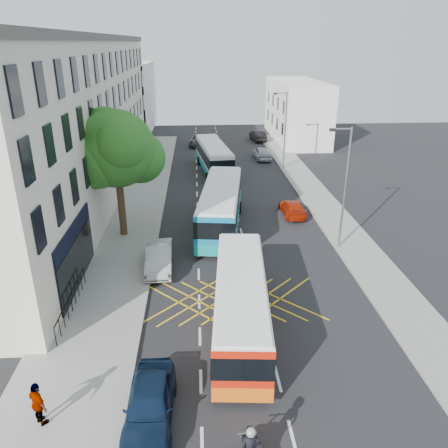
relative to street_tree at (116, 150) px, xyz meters
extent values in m
plane|color=black|center=(8.51, -14.97, -6.29)|extent=(120.00, 120.00, 0.00)
cube|color=gray|center=(0.01, 0.03, -6.22)|extent=(5.00, 70.00, 0.15)
cube|color=gray|center=(16.01, 0.03, -6.22)|extent=(3.00, 70.00, 0.15)
cube|color=beige|center=(-5.49, 9.53, 0.21)|extent=(8.00, 45.00, 13.00)
cube|color=#59544C|center=(-5.49, 9.53, 6.96)|extent=(8.30, 45.00, 0.50)
cube|color=black|center=(-1.44, -6.97, -2.89)|extent=(0.12, 7.00, 0.90)
cube|color=black|center=(-1.44, -6.97, -4.69)|extent=(0.12, 7.00, 2.60)
cube|color=silver|center=(-5.49, 40.03, -1.29)|extent=(8.00, 20.00, 10.00)
cube|color=silver|center=(19.51, 33.03, -2.29)|extent=(6.00, 18.00, 8.00)
cylinder|color=#382619|center=(0.01, 0.03, -3.94)|extent=(0.50, 0.50, 4.40)
sphere|color=#265618|center=(0.01, 0.03, 0.06)|extent=(5.20, 5.20, 5.20)
sphere|color=#265618|center=(1.41, 0.83, -0.74)|extent=(3.60, 3.60, 3.60)
sphere|color=#265618|center=(-1.19, -0.57, -0.54)|extent=(3.80, 3.80, 3.80)
sphere|color=#265618|center=(0.61, -1.27, 0.66)|extent=(3.40, 3.40, 3.40)
sphere|color=#265618|center=(-0.79, 1.13, 1.06)|extent=(3.20, 3.20, 3.20)
cylinder|color=slate|center=(14.81, -2.97, -2.14)|extent=(0.14, 0.14, 8.00)
cylinder|color=slate|center=(14.21, -2.97, 1.76)|extent=(1.20, 0.10, 0.10)
cube|color=black|center=(13.61, -2.97, 1.71)|extent=(0.35, 0.15, 0.18)
cylinder|color=slate|center=(14.81, 17.03, -2.14)|extent=(0.14, 0.14, 8.00)
cylinder|color=slate|center=(14.21, 17.03, 1.76)|extent=(1.20, 0.10, 0.10)
cube|color=black|center=(13.61, 17.03, 1.71)|extent=(0.35, 0.15, 0.18)
cube|color=silver|center=(7.28, -11.49, -4.75)|extent=(3.13, 10.27, 2.44)
cube|color=silver|center=(7.28, -11.49, -3.49)|extent=(2.93, 10.05, 0.11)
cube|color=black|center=(7.28, -11.49, -4.41)|extent=(3.19, 10.33, 1.01)
cube|color=orange|center=(7.28, -11.49, -5.60)|extent=(3.18, 10.32, 0.69)
cube|color=red|center=(6.87, -16.50, -4.73)|extent=(2.34, 0.29, 2.30)
cube|color=#FF0C0C|center=(5.97, -16.43, -5.37)|extent=(0.25, 0.08, 0.25)
cube|color=#FF0C0C|center=(7.76, -16.58, -5.37)|extent=(0.25, 0.08, 0.25)
cylinder|color=black|center=(6.37, -8.65, -5.88)|extent=(0.33, 0.85, 0.83)
cylinder|color=black|center=(8.66, -8.84, -5.88)|extent=(0.33, 0.85, 0.83)
cylinder|color=black|center=(5.85, -14.78, -5.88)|extent=(0.33, 0.85, 0.83)
cylinder|color=black|center=(8.14, -14.97, -5.88)|extent=(0.33, 0.85, 0.83)
cube|color=silver|center=(7.07, 1.21, -4.57)|extent=(4.01, 11.52, 2.72)
cube|color=silver|center=(7.07, 1.21, -3.16)|extent=(3.77, 11.27, 0.12)
cube|color=black|center=(7.07, 1.21, -4.19)|extent=(4.07, 11.58, 1.13)
cube|color=#0B8F88|center=(7.07, 1.21, -5.52)|extent=(4.06, 11.57, 0.77)
cube|color=#0C6E99|center=(6.34, -4.35, -4.55)|extent=(2.59, 0.44, 2.56)
cube|color=#FF0C0C|center=(5.32, -4.23, -5.27)|extent=(0.26, 0.09, 0.25)
cube|color=#FF0C0C|center=(7.36, -4.50, -5.27)|extent=(0.26, 0.09, 0.25)
cylinder|color=black|center=(6.20, 4.43, -5.83)|extent=(0.40, 0.95, 0.92)
cylinder|color=black|center=(8.74, 4.09, -5.83)|extent=(0.40, 0.95, 0.92)
cylinder|color=black|center=(5.30, -2.39, -5.83)|extent=(0.40, 0.95, 0.92)
cylinder|color=black|center=(7.85, -2.72, -5.83)|extent=(0.40, 0.95, 0.92)
cube|color=silver|center=(7.15, 16.71, -4.68)|extent=(3.70, 10.82, 2.55)
cube|color=silver|center=(7.15, 16.71, -3.35)|extent=(3.48, 10.58, 0.12)
cube|color=black|center=(7.15, 16.71, -4.32)|extent=(3.77, 10.88, 1.06)
cube|color=#0D95A8|center=(7.15, 16.71, -5.57)|extent=(3.76, 10.87, 0.72)
cube|color=silver|center=(7.80, 11.48, -4.65)|extent=(2.44, 0.40, 2.41)
cube|color=#FF0C0C|center=(6.86, 11.35, -5.33)|extent=(0.26, 0.09, 0.25)
cube|color=#FF0C0C|center=(8.75, 11.59, -5.33)|extent=(0.26, 0.09, 0.25)
cylinder|color=black|center=(5.60, 19.43, -5.86)|extent=(0.38, 0.89, 0.87)
cylinder|color=black|center=(7.99, 19.73, -5.86)|extent=(0.38, 0.89, 0.87)
cylinder|color=black|center=(6.39, 13.02, -5.86)|extent=(0.38, 0.89, 0.87)
cylinder|color=black|center=(8.79, 13.32, -5.86)|extent=(0.38, 0.89, 0.87)
cylinder|color=black|center=(6.78, -18.42, -5.95)|extent=(0.16, 0.69, 0.68)
cube|color=black|center=(6.81, -18.95, -5.44)|extent=(0.32, 0.49, 0.21)
cylinder|color=slate|center=(6.78, -18.47, -5.55)|extent=(0.09, 0.46, 0.89)
cylinder|color=slate|center=(6.79, -18.63, -5.18)|extent=(0.64, 0.08, 0.04)
sphere|color=#99999E|center=(6.82, -19.27, -4.43)|extent=(0.32, 0.32, 0.32)
imported|color=#0D1C35|center=(3.44, -16.78, -5.55)|extent=(1.86, 4.40, 1.49)
imported|color=#A3A6AA|center=(2.91, -5.06, -5.56)|extent=(1.72, 4.52, 1.47)
imported|color=#AF2007|center=(12.94, 3.34, -5.70)|extent=(1.74, 4.08, 1.17)
imported|color=#3C3F43|center=(5.73, 29.46, -5.59)|extent=(2.95, 5.30, 1.40)
imported|color=#B2B4BA|center=(13.09, 21.49, -5.55)|extent=(2.01, 4.47, 1.49)
imported|color=black|center=(14.01, 31.86, -5.56)|extent=(2.11, 4.61, 1.46)
imported|color=gray|center=(-0.47, -16.86, -5.24)|extent=(1.07, 1.03, 1.79)
camera|label=1|loc=(5.37, -29.06, 6.63)|focal=35.00mm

